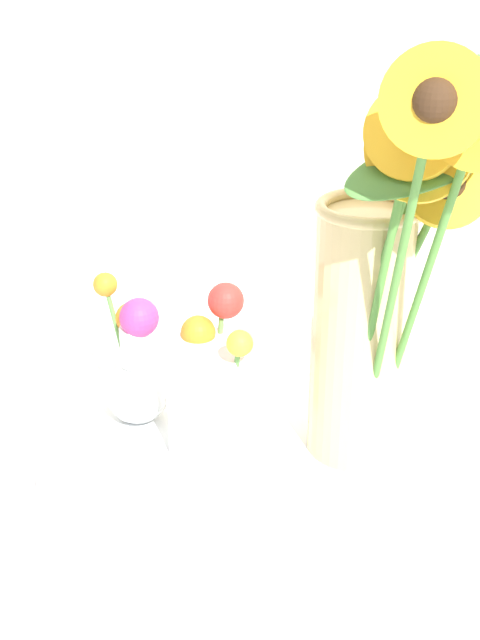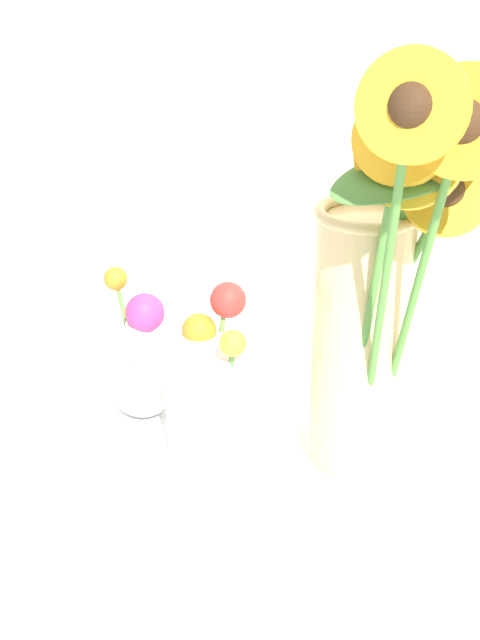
% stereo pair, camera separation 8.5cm
% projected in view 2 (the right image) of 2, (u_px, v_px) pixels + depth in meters
% --- Properties ---
extents(ground_plane, '(6.00, 6.00, 0.00)m').
position_uv_depth(ground_plane, '(182.00, 489.00, 0.87)').
color(ground_plane, silver).
extents(serving_tray, '(0.41, 0.41, 0.02)m').
position_uv_depth(serving_tray, '(240.00, 449.00, 0.91)').
color(serving_tray, silver).
rests_on(serving_tray, ground_plane).
extents(mason_jar_sunflowers, '(0.20, 0.20, 0.43)m').
position_uv_depth(mason_jar_sunflowers, '(377.00, 291.00, 0.79)').
color(mason_jar_sunflowers, '#D1B77A').
rests_on(mason_jar_sunflowers, serving_tray).
extents(vase_small_center, '(0.09, 0.10, 0.17)m').
position_uv_depth(vase_small_center, '(212.00, 390.00, 0.87)').
color(vase_small_center, white).
rests_on(vase_small_center, serving_tray).
extents(vase_bulb_right, '(0.09, 0.07, 0.16)m').
position_uv_depth(vase_bulb_right, '(142.00, 363.00, 0.93)').
color(vase_bulb_right, white).
rests_on(vase_bulb_right, serving_tray).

